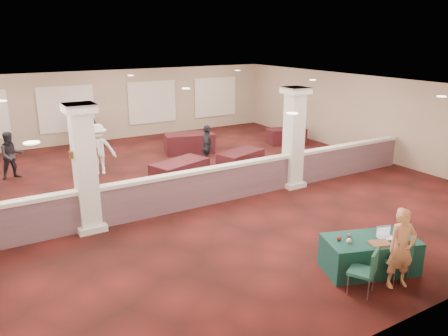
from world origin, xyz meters
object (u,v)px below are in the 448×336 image
attendee_d (88,127)px  attendee_b (99,149)px  conf_chair_main (399,256)px  far_table_front_center (180,172)px  near_table (369,254)px  woman (401,248)px  attendee_c (207,148)px  far_table_front_right (241,161)px  far_table_back_center (189,143)px  far_table_back_right (286,136)px  conf_chair_side (367,268)px  attendee_a (11,155)px

attendee_d → attendee_b: bearing=87.4°
conf_chair_main → far_table_front_center: (-1.16, 7.65, -0.18)m
near_table → woman: 0.83m
attendee_c → far_table_front_right: bearing=-95.9°
attendee_b → attendee_c: attendee_b is taller
near_table → far_table_back_center: 10.52m
woman → attendee_c: 8.71m
attendee_b → attendee_d: size_ratio=0.97×
conf_chair_main → far_table_front_center: conf_chair_main is taller
near_table → far_table_front_center: 7.14m
far_table_back_right → attendee_d: bearing=154.3°
far_table_front_right → far_table_back_center: 3.21m
conf_chair_side → far_table_back_right: conf_chair_side is taller
attendee_c → attendee_d: attendee_d is taller
near_table → conf_chair_side: size_ratio=2.04×
near_table → conf_chair_side: conf_chair_side is taller
woman → far_table_back_center: woman is taller
attendee_a → attendee_d: size_ratio=0.88×
far_table_back_right → attendee_d: 8.78m
far_table_back_right → attendee_a: size_ratio=1.04×
conf_chair_main → far_table_front_right: 8.01m
near_table → far_table_front_center: size_ratio=0.99×
far_table_back_right → attendee_b: (-8.50, -0.20, 0.55)m
conf_chair_main → conf_chair_side: bearing=-179.3°
far_table_back_center → attendee_c: 2.55m
far_table_front_center → far_table_front_right: size_ratio=1.08×
conf_chair_side → far_table_front_center: bearing=63.6°
far_table_back_center → attendee_d: (-3.39, 3.03, 0.51)m
woman → attendee_b: 10.64m
far_table_front_right → attendee_a: size_ratio=1.08×
far_table_front_right → far_table_back_right: far_table_front_right is taller
far_table_front_center → attendee_c: bearing=31.5°
far_table_back_center → attendee_a: attendee_a is taller
woman → attendee_b: size_ratio=0.90×
far_table_back_right → conf_chair_main: bearing=-117.5°
far_table_back_center → attendee_b: bearing=-166.4°
far_table_front_right → attendee_a: 7.89m
conf_chair_side → near_table: bearing=9.3°
conf_chair_side → attendee_d: size_ratio=0.50×
attendee_a → attendee_b: bearing=-29.4°
conf_chair_side → far_table_back_center: conf_chair_side is taller
woman → attendee_b: attendee_b is taller
attendee_a → attendee_b: attendee_b is taller
woman → attendee_d: size_ratio=0.88×
attendee_a → woman: bearing=-72.0°
far_table_front_right → attendee_c: bearing=144.9°
far_table_back_center → attendee_b: 4.14m
woman → attendee_d: (-2.42, 14.20, 0.11)m
woman → far_table_front_center: (-1.06, 7.76, -0.42)m
far_table_front_center → far_table_back_center: 3.96m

